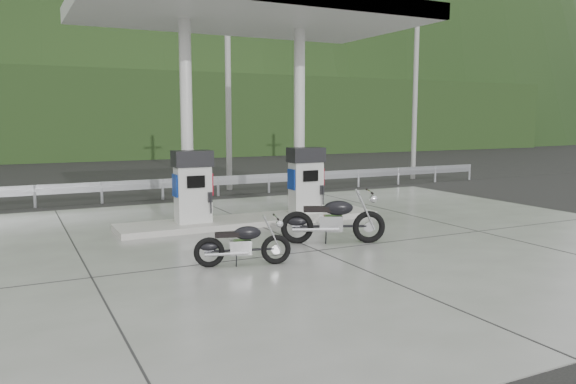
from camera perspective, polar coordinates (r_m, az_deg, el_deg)
name	(u,v)px	position (r m, az deg, el deg)	size (l,w,h in m)	color
ground	(296,242)	(12.63, 0.82, -5.11)	(160.00, 160.00, 0.00)	black
forecourt_apron	(296,242)	(12.62, 0.82, -5.07)	(18.00, 14.00, 0.02)	slate
pump_island	(252,220)	(14.83, -3.64, -2.87)	(7.00, 1.40, 0.15)	#A19E96
gas_pump_left	(193,187)	(14.14, -9.65, 0.54)	(0.95, 0.55, 1.80)	silver
gas_pump_right	(306,180)	(15.37, 1.83, 1.19)	(0.95, 0.55, 1.80)	silver
canopy_column_left	(187,122)	(14.43, -10.26, 7.03)	(0.30, 0.30, 5.00)	silver
canopy_column_right	(299,122)	(15.64, 1.15, 7.17)	(0.30, 0.30, 5.00)	silver
canopy_roof	(251,14)	(14.82, -3.81, 17.63)	(8.50, 5.00, 0.40)	silver
guardrail	(191,178)	(19.88, -9.86, 1.46)	(26.00, 0.16, 1.42)	#9FA1A6
road	(166,187)	(23.31, -12.31, 0.51)	(60.00, 7.00, 0.01)	black
utility_pole_b	(228,86)	(21.87, -6.10, 10.69)	(0.22, 0.22, 8.00)	gray
utility_pole_c	(415,91)	(26.41, 12.81, 9.98)	(0.22, 0.22, 8.00)	gray
tree_band	(97,115)	(41.33, -18.85, 7.40)	(80.00, 6.00, 6.00)	black
forested_hills	(61,142)	(71.22, -22.07, 4.68)	(100.00, 40.00, 140.00)	black
motorcycle_left	(243,244)	(10.53, -4.61, -5.33)	(1.70, 0.54, 0.80)	black
motorcycle_right	(333,220)	(12.39, 4.61, -2.87)	(2.16, 0.68, 1.02)	black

